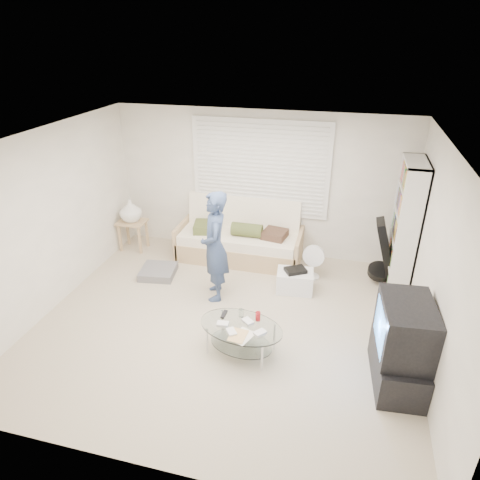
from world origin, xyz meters
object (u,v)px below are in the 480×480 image
(futon_sofa, at_px, (240,240))
(coffee_table, at_px, (241,331))
(bookshelf, at_px, (405,227))
(tv_unit, at_px, (401,345))

(futon_sofa, bearing_deg, coffee_table, -75.18)
(bookshelf, bearing_deg, tv_unit, -93.36)
(futon_sofa, distance_m, coffee_table, 2.46)
(tv_unit, bearing_deg, futon_sofa, 135.52)
(tv_unit, distance_m, coffee_table, 1.84)
(tv_unit, bearing_deg, bookshelf, 86.64)
(bookshelf, distance_m, coffee_table, 2.95)
(bookshelf, relative_size, coffee_table, 1.75)
(futon_sofa, bearing_deg, tv_unit, -44.48)
(bookshelf, xyz_separation_m, coffee_table, (-1.96, -2.09, -0.69))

